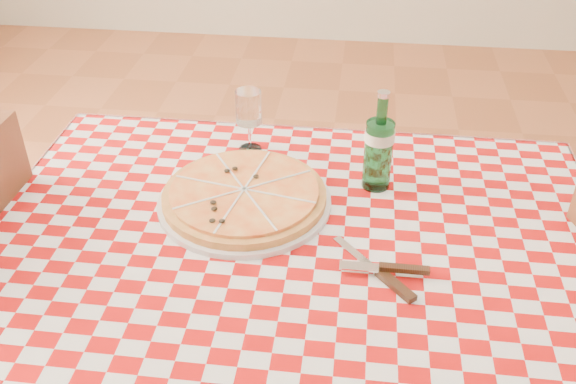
# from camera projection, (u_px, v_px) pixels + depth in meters

# --- Properties ---
(dining_table) EXTENTS (1.20, 0.80, 0.75)m
(dining_table) POSITION_uv_depth(u_px,v_px,m) (294.00, 268.00, 1.39)
(dining_table) COLOR brown
(dining_table) RESTS_ON ground
(tablecloth) EXTENTS (1.30, 0.90, 0.01)m
(tablecloth) POSITION_uv_depth(u_px,v_px,m) (294.00, 234.00, 1.33)
(tablecloth) COLOR #AE0B0A
(tablecloth) RESTS_ON dining_table
(pizza_plate) EXTENTS (0.45, 0.45, 0.05)m
(pizza_plate) POSITION_uv_depth(u_px,v_px,m) (244.00, 195.00, 1.40)
(pizza_plate) COLOR #C68442
(pizza_plate) RESTS_ON tablecloth
(water_bottle) EXTENTS (0.07, 0.07, 0.24)m
(water_bottle) POSITION_uv_depth(u_px,v_px,m) (379.00, 141.00, 1.41)
(water_bottle) COLOR #19672D
(water_bottle) RESTS_ON tablecloth
(wine_glass) EXTENTS (0.07, 0.07, 0.16)m
(wine_glass) POSITION_uv_depth(u_px,v_px,m) (249.00, 121.00, 1.56)
(wine_glass) COLOR silver
(wine_glass) RESTS_ON tablecloth
(cutlery) EXTENTS (0.29, 0.27, 0.03)m
(cutlery) POSITION_uv_depth(u_px,v_px,m) (379.00, 269.00, 1.22)
(cutlery) COLOR silver
(cutlery) RESTS_ON tablecloth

